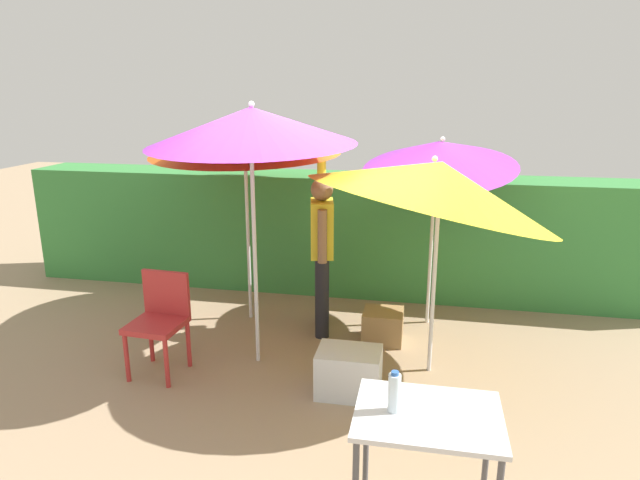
# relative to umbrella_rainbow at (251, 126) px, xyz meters

# --- Properties ---
(ground_plane) EXTENTS (24.00, 24.00, 0.00)m
(ground_plane) POSITION_rel_umbrella_rainbow_xyz_m (0.52, 0.02, -2.14)
(ground_plane) COLOR #9E8466
(hedge_row) EXTENTS (8.00, 0.70, 1.44)m
(hedge_row) POSITION_rel_umbrella_rainbow_xyz_m (0.52, 2.04, -1.42)
(hedge_row) COLOR #38843D
(hedge_row) RESTS_ON ground_plane
(umbrella_rainbow) EXTENTS (1.77, 1.78, 2.34)m
(umbrella_rainbow) POSITION_rel_umbrella_rainbow_xyz_m (0.00, 0.00, 0.00)
(umbrella_rainbow) COLOR silver
(umbrella_rainbow) RESTS_ON ground_plane
(umbrella_orange) EXTENTS (1.95, 1.96, 2.19)m
(umbrella_orange) POSITION_rel_umbrella_rainbow_xyz_m (-0.37, 0.94, -0.17)
(umbrella_orange) COLOR silver
(umbrella_orange) RESTS_ON ground_plane
(umbrella_yellow) EXTENTS (2.19, 2.13, 2.22)m
(umbrella_yellow) POSITION_rel_umbrella_rainbow_xyz_m (1.53, 0.15, -0.45)
(umbrella_yellow) COLOR silver
(umbrella_yellow) RESTS_ON ground_plane
(umbrella_navy) EXTENTS (1.57, 1.57, 2.13)m
(umbrella_navy) POSITION_rel_umbrella_rainbow_xyz_m (1.55, 1.17, -0.34)
(umbrella_navy) COLOR silver
(umbrella_navy) RESTS_ON ground_plane
(person_vendor) EXTENTS (0.29, 0.56, 1.88)m
(person_vendor) POSITION_rel_umbrella_rainbow_xyz_m (0.45, 0.75, -1.20)
(person_vendor) COLOR black
(person_vendor) RESTS_ON ground_plane
(chair_plastic) EXTENTS (0.47, 0.47, 0.89)m
(chair_plastic) POSITION_rel_umbrella_rainbow_xyz_m (-0.78, -0.33, -1.63)
(chair_plastic) COLOR #B72D2D
(chair_plastic) RESTS_ON ground_plane
(cooler_box) EXTENTS (0.52, 0.37, 0.39)m
(cooler_box) POSITION_rel_umbrella_rainbow_xyz_m (0.90, -0.40, -1.94)
(cooler_box) COLOR silver
(cooler_box) RESTS_ON ground_plane
(crate_cardboard) EXTENTS (0.39, 0.36, 0.32)m
(crate_cardboard) POSITION_rel_umbrella_rainbow_xyz_m (1.09, 0.64, -1.98)
(crate_cardboard) COLOR #9E7A4C
(crate_cardboard) RESTS_ON ground_plane
(folding_table) EXTENTS (0.80, 0.60, 0.74)m
(folding_table) POSITION_rel_umbrella_rainbow_xyz_m (1.52, -1.73, -1.49)
(folding_table) COLOR #4C4C51
(folding_table) RESTS_ON ground_plane
(bottle_water) EXTENTS (0.07, 0.07, 0.24)m
(bottle_water) POSITION_rel_umbrella_rainbow_xyz_m (1.33, -1.75, -1.29)
(bottle_water) COLOR silver
(bottle_water) RESTS_ON folding_table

